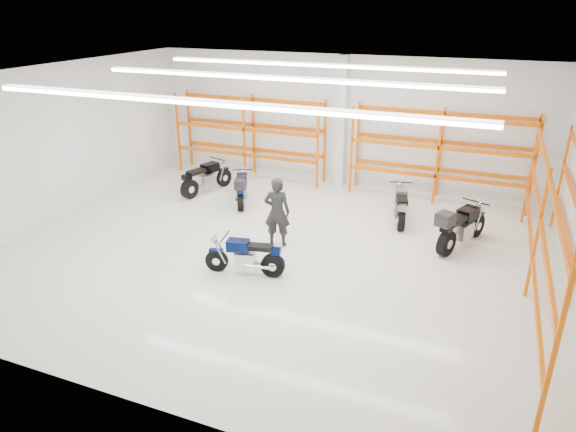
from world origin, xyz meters
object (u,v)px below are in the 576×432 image
at_px(motorcycle_main, 248,257).
at_px(motorcycle_back_b, 241,189).
at_px(motorcycle_back_a, 205,179).
at_px(standing_man, 277,212).
at_px(motorcycle_back_d, 459,227).
at_px(motorcycle_back_c, 401,206).
at_px(structural_column, 341,122).

bearing_deg(motorcycle_main, motorcycle_back_b, 118.55).
bearing_deg(motorcycle_back_b, motorcycle_back_a, 162.74).
bearing_deg(standing_man, motorcycle_back_d, -172.93).
height_order(motorcycle_back_a, motorcycle_back_b, motorcycle_back_a).
bearing_deg(motorcycle_back_d, motorcycle_back_c, 144.70).
xyz_separation_m(motorcycle_back_d, structural_column, (-4.43, 3.86, 1.65)).
height_order(motorcycle_main, motorcycle_back_c, motorcycle_back_c).
relative_size(motorcycle_back_d, standing_man, 1.21).
bearing_deg(structural_column, motorcycle_back_b, -126.98).
relative_size(standing_man, structural_column, 0.42).
distance_m(motorcycle_back_b, motorcycle_back_d, 6.83).
bearing_deg(motorcycle_back_b, motorcycle_main, -61.45).
bearing_deg(motorcycle_back_c, motorcycle_back_d, -35.30).
xyz_separation_m(motorcycle_back_a, standing_man, (3.91, -2.85, 0.44)).
xyz_separation_m(motorcycle_main, motorcycle_back_a, (-3.90, 4.62, 0.06)).
height_order(motorcycle_back_c, structural_column, structural_column).
distance_m(motorcycle_back_a, motorcycle_back_c, 6.69).
relative_size(motorcycle_main, motorcycle_back_a, 0.90).
relative_size(motorcycle_back_a, motorcycle_back_c, 1.03).
xyz_separation_m(motorcycle_back_b, motorcycle_back_c, (5.02, 0.51, -0.02)).
bearing_deg(motorcycle_back_c, standing_man, -134.37).
bearing_deg(motorcycle_back_b, motorcycle_back_c, 5.80).
relative_size(motorcycle_main, motorcycle_back_c, 0.93).
distance_m(motorcycle_back_a, motorcycle_back_d, 8.54).
xyz_separation_m(motorcycle_back_b, structural_column, (2.36, 3.13, 1.73)).
distance_m(motorcycle_back_b, structural_column, 4.28).
relative_size(motorcycle_back_b, standing_man, 1.05).
distance_m(standing_man, structural_column, 5.62).
relative_size(motorcycle_back_c, motorcycle_back_d, 0.92).
xyz_separation_m(motorcycle_main, standing_man, (0.01, 1.76, 0.50)).
relative_size(motorcycle_back_a, standing_man, 1.14).
distance_m(motorcycle_main, motorcycle_back_d, 5.66).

